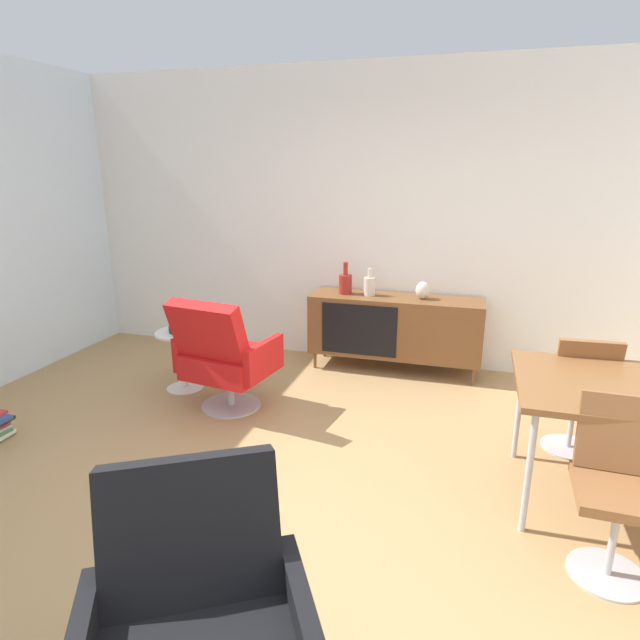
# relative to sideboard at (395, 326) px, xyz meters

# --- Properties ---
(ground_plane) EXTENTS (8.32, 8.32, 0.00)m
(ground_plane) POSITION_rel_sideboard_xyz_m (-0.15, -2.30, -0.44)
(ground_plane) COLOR tan
(wall_back) EXTENTS (6.80, 0.12, 2.80)m
(wall_back) POSITION_rel_sideboard_xyz_m (-0.15, 0.30, 0.96)
(wall_back) COLOR white
(wall_back) RESTS_ON ground_plane
(sideboard) EXTENTS (1.60, 0.45, 0.72)m
(sideboard) POSITION_rel_sideboard_xyz_m (0.00, 0.00, 0.00)
(sideboard) COLOR brown
(sideboard) RESTS_ON ground_plane
(vase_cobalt) EXTENTS (0.13, 0.13, 0.16)m
(vase_cobalt) POSITION_rel_sideboard_xyz_m (0.24, 0.00, 0.36)
(vase_cobalt) COLOR beige
(vase_cobalt) RESTS_ON sideboard
(vase_sculptural_dark) EXTENTS (0.13, 0.13, 0.30)m
(vase_sculptural_dark) POSITION_rel_sideboard_xyz_m (-0.49, 0.00, 0.38)
(vase_sculptural_dark) COLOR maroon
(vase_sculptural_dark) RESTS_ON sideboard
(vase_ceramic_small) EXTENTS (0.11, 0.11, 0.25)m
(vase_ceramic_small) POSITION_rel_sideboard_xyz_m (-0.25, 0.00, 0.37)
(vase_ceramic_small) COLOR beige
(vase_ceramic_small) RESTS_ON sideboard
(dining_chair_back_left) EXTENTS (0.42, 0.45, 0.86)m
(dining_chair_back_left) POSITION_rel_sideboard_xyz_m (1.40, -1.18, 0.03)
(dining_chair_back_left) COLOR brown
(dining_chair_back_left) RESTS_ON ground_plane
(dining_chair_front_left) EXTENTS (0.41, 0.44, 0.86)m
(dining_chair_front_left) POSITION_rel_sideboard_xyz_m (1.40, -2.30, 0.03)
(dining_chair_front_left) COLOR brown
(dining_chair_front_left) RESTS_ON ground_plane
(lounge_chair_red) EXTENTS (0.79, 0.74, 0.95)m
(lounge_chair_red) POSITION_rel_sideboard_xyz_m (-1.16, -1.25, 0.03)
(lounge_chair_red) COLOR red
(lounge_chair_red) RESTS_ON ground_plane
(armchair_black_shell) EXTENTS (0.89, 0.87, 0.95)m
(armchair_black_shell) POSITION_rel_sideboard_xyz_m (-0.10, -3.56, 0.03)
(armchair_black_shell) COLOR black
(armchair_black_shell) RESTS_ON ground_plane
(side_table_round) EXTENTS (0.44, 0.44, 0.52)m
(side_table_round) POSITION_rel_sideboard_xyz_m (-1.70, -0.95, -0.12)
(side_table_round) COLOR white
(side_table_round) RESTS_ON ground_plane
(fruit_bowl) EXTENTS (0.20, 0.20, 0.11)m
(fruit_bowl) POSITION_rel_sideboard_xyz_m (-1.70, -0.96, 0.12)
(fruit_bowl) COLOR #262628
(fruit_bowl) RESTS_ON side_table_round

